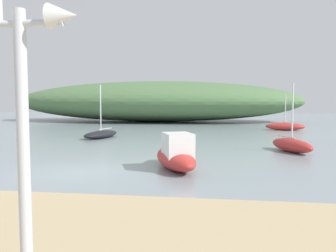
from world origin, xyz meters
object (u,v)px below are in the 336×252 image
at_px(motorboat_by_sandbar, 176,155).
at_px(sailboat_mid_channel, 292,145).
at_px(sailboat_off_point, 101,134).
at_px(sailboat_far_left, 285,126).

distance_m(motorboat_by_sandbar, sailboat_mid_channel, 7.37).
relative_size(motorboat_by_sandbar, sailboat_off_point, 1.02).
distance_m(sailboat_off_point, sailboat_mid_channel, 12.65).
bearing_deg(sailboat_off_point, sailboat_far_left, 30.52).
height_order(motorboat_by_sandbar, sailboat_mid_channel, sailboat_mid_channel).
distance_m(sailboat_far_left, sailboat_mid_channel, 13.21).
distance_m(motorboat_by_sandbar, sailboat_far_left, 19.63).
height_order(motorboat_by_sandbar, sailboat_far_left, sailboat_far_left).
distance_m(sailboat_far_left, sailboat_off_point, 16.12).
xyz_separation_m(sailboat_off_point, sailboat_mid_channel, (11.69, -4.84, 0.08)).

